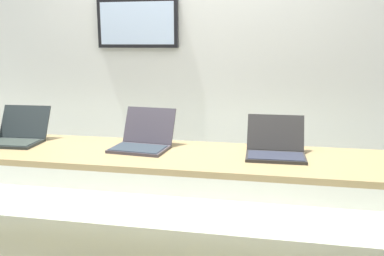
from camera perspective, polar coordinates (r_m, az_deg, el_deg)
The scene contains 5 objects.
back_wall at distance 3.71m, azimuth 0.86°, elevation 8.57°, with size 8.00×0.11×2.49m.
workbench at distance 2.71m, azimuth -3.21°, elevation -4.39°, with size 3.78×0.70×0.75m.
laptop_station_0 at distance 3.22m, azimuth -23.34°, elevation -0.86°, with size 0.39×0.39×0.25m.
laptop_station_1 at distance 2.82m, azimuth -6.89°, elevation -1.63°, with size 0.40×0.41×0.26m.
laptop_station_2 at distance 2.66m, azimuth 11.65°, elevation -2.66°, with size 0.38×0.36×0.24m.
Camera 1 is at (0.64, -2.52, 1.47)m, focal length 37.95 mm.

